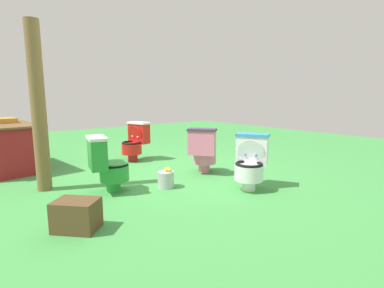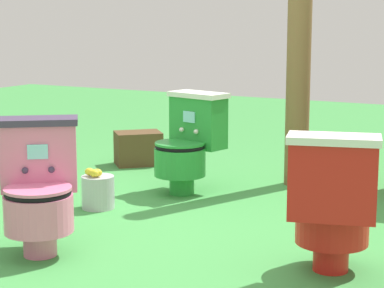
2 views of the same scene
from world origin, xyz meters
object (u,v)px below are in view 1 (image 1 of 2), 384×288
Objects in this scene: toilet_red at (135,141)px; lemon_bucket at (166,179)px; toilet_green at (107,164)px; small_crate at (77,215)px; vendor_table at (6,147)px; wooden_post at (38,108)px; toilet_pink at (203,150)px; toilet_white at (250,161)px.

toilet_red reaches higher than lemon_bucket.
toilet_green reaches higher than small_crate.
toilet_red is 0.47× the size of vendor_table.
wooden_post reaches higher than lemon_bucket.
toilet_pink is 3.25m from vendor_table.
toilet_green is 1.87m from toilet_red.
lemon_bucket is at bearing -67.98° from small_crate.
toilet_pink is at bearing -32.08° from toilet_white.
toilet_red is 2.63× the size of lemon_bucket.
small_crate is at bearing 55.26° from toilet_white.
vendor_table is at bearing 31.80° from lemon_bucket.
vendor_table is 2.89m from lemon_bucket.
small_crate is (-0.80, 2.24, -0.23)m from toilet_pink.
toilet_green is (0.06, 1.57, 0.00)m from toilet_pink.
toilet_red is 2.53m from toilet_white.
wooden_post reaches higher than toilet_pink.
toilet_pink is 2.39m from wooden_post.
toilet_red and toilet_white have the same top height.
wooden_post is 5.55× the size of small_crate.
lemon_bucket is (-0.92, -1.30, -0.96)m from wooden_post.
vendor_table is 5.59× the size of lemon_bucket.
toilet_green is 2.63× the size of lemon_bucket.
lemon_bucket is at bearing 19.37° from toilet_white.
toilet_white is (-2.50, -0.36, 0.00)m from toilet_red.
toilet_white is 2.63× the size of lemon_bucket.
toilet_green is 0.34× the size of wooden_post.
wooden_post is at bearing 99.51° from toilet_red.
toilet_red is 2.97m from small_crate.
toilet_pink is 2.39m from small_crate.
toilet_pink is 1.00× the size of toilet_white.
lemon_bucket is at bearing 148.52° from toilet_red.
toilet_green is at bearing 65.20° from lemon_bucket.
toilet_red is 2.10m from wooden_post.
toilet_pink and toilet_red have the same top height.
vendor_table is 1.69m from wooden_post.
vendor_table is (2.13, 0.83, 0.02)m from toilet_green.
toilet_white is at bearing 172.20° from toilet_red.
toilet_white is 1.15m from lemon_bucket.
toilet_green and toilet_red have the same top height.
toilet_red is 1.86m from lemon_bucket.
vendor_table is at bearing -169.41° from toilet_pink.
toilet_white is (-1.05, -1.54, 0.00)m from toilet_green.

